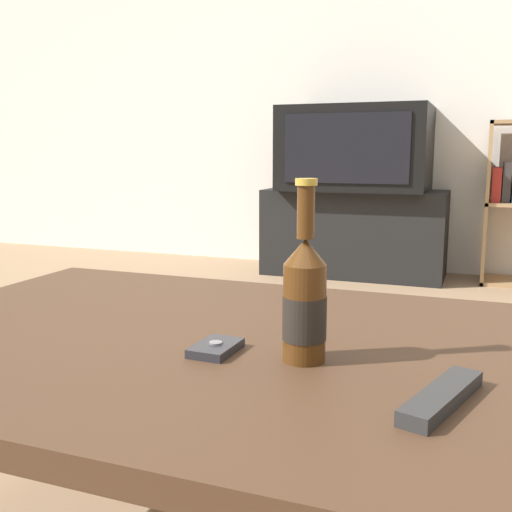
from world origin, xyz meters
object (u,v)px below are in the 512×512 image
(television, at_px, (356,149))
(remote_control, at_px, (442,397))
(tv_stand, at_px, (354,233))
(cell_phone, at_px, (216,348))
(beer_bottle, at_px, (305,300))

(television, relative_size, remote_control, 4.49)
(tv_stand, distance_m, cell_phone, 2.84)
(tv_stand, height_order, television, television)
(tv_stand, height_order, cell_phone, tv_stand)
(remote_control, bearing_deg, tv_stand, 120.92)
(beer_bottle, relative_size, remote_control, 1.43)
(beer_bottle, distance_m, cell_phone, 0.17)
(beer_bottle, bearing_deg, television, 100.04)
(beer_bottle, xyz_separation_m, remote_control, (0.21, -0.09, -0.08))
(tv_stand, relative_size, television, 1.27)
(tv_stand, bearing_deg, remote_control, -76.37)
(television, bearing_deg, cell_phone, -82.81)
(television, xyz_separation_m, cell_phone, (0.35, -2.81, -0.32))
(tv_stand, relative_size, remote_control, 5.68)
(cell_phone, bearing_deg, beer_bottle, 7.89)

